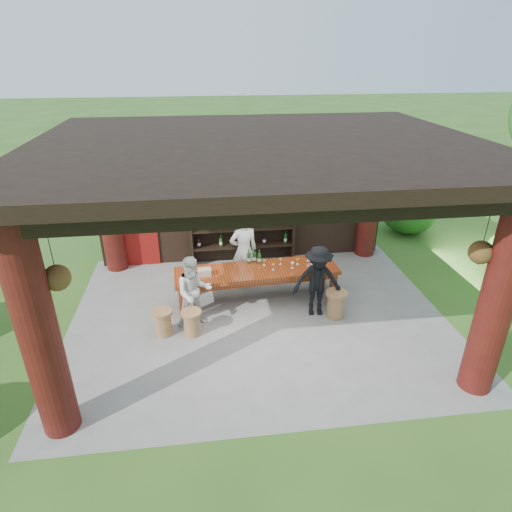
{
  "coord_description": "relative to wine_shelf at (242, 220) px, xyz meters",
  "views": [
    {
      "loc": [
        -0.99,
        -7.16,
        4.86
      ],
      "look_at": [
        0.0,
        0.4,
        1.15
      ],
      "focal_mm": 30.0,
      "sensor_mm": 36.0,
      "label": 1
    }
  ],
  "objects": [
    {
      "name": "ground",
      "position": [
        0.06,
        -2.45,
        -1.13
      ],
      "size": [
        90.0,
        90.0,
        0.0
      ],
      "primitive_type": "plane",
      "color": "#2D5119",
      "rests_on": "ground"
    },
    {
      "name": "pavilion",
      "position": [
        0.05,
        -2.02,
        1.0
      ],
      "size": [
        7.5,
        6.0,
        3.6
      ],
      "color": "slate",
      "rests_on": "ground"
    },
    {
      "name": "wine_shelf",
      "position": [
        0.0,
        0.0,
        0.0
      ],
      "size": [
        2.55,
        0.39,
        2.25
      ],
      "color": "black",
      "rests_on": "ground"
    },
    {
      "name": "tasting_table",
      "position": [
        0.11,
        -1.86,
        -0.49
      ],
      "size": [
        3.43,
        1.08,
        0.75
      ],
      "rotation": [
        0.0,
        0.0,
        0.06
      ],
      "color": "#63210E",
      "rests_on": "ground"
    },
    {
      "name": "stool_near_left",
      "position": [
        -1.25,
        -2.9,
        -0.86
      ],
      "size": [
        0.38,
        0.38,
        0.5
      ],
      "rotation": [
        0.0,
        0.0,
        0.08
      ],
      "color": "brown",
      "rests_on": "ground"
    },
    {
      "name": "stool_near_right",
      "position": [
        1.58,
        -2.66,
        -0.83
      ],
      "size": [
        0.43,
        0.43,
        0.56
      ],
      "rotation": [
        0.0,
        0.0,
        0.09
      ],
      "color": "brown",
      "rests_on": "ground"
    },
    {
      "name": "stool_far_left",
      "position": [
        -1.79,
        -2.82,
        -0.85
      ],
      "size": [
        0.39,
        0.39,
        0.52
      ],
      "rotation": [
        0.0,
        0.0,
        -0.3
      ],
      "color": "brown",
      "rests_on": "ground"
    },
    {
      "name": "host",
      "position": [
        -0.1,
        -1.18,
        -0.26
      ],
      "size": [
        0.7,
        0.53,
        1.72
      ],
      "primitive_type": "imported",
      "rotation": [
        0.0,
        0.0,
        3.34
      ],
      "color": "white",
      "rests_on": "ground"
    },
    {
      "name": "guest_woman",
      "position": [
        -1.19,
        -2.55,
        -0.41
      ],
      "size": [
        0.79,
        0.67,
        1.43
      ],
      "primitive_type": "imported",
      "rotation": [
        0.0,
        0.0,
        0.19
      ],
      "color": "beige",
      "rests_on": "ground"
    },
    {
      "name": "guest_man",
      "position": [
        1.22,
        -2.51,
        -0.38
      ],
      "size": [
        1.01,
        0.65,
        1.49
      ],
      "primitive_type": "imported",
      "rotation": [
        0.0,
        0.0,
        -0.11
      ],
      "color": "black",
      "rests_on": "ground"
    },
    {
      "name": "table_bottles",
      "position": [
        0.09,
        -1.54,
        -0.22
      ],
      "size": [
        0.3,
        0.15,
        0.31
      ],
      "color": "#194C1E",
      "rests_on": "tasting_table"
    },
    {
      "name": "table_glasses",
      "position": [
        0.81,
        -1.8,
        -0.3
      ],
      "size": [
        1.06,
        0.3,
        0.15
      ],
      "color": "silver",
      "rests_on": "tasting_table"
    },
    {
      "name": "napkin_basket",
      "position": [
        -0.97,
        -1.98,
        -0.31
      ],
      "size": [
        0.27,
        0.2,
        0.14
      ],
      "primitive_type": "cube",
      "rotation": [
        0.0,
        0.0,
        0.06
      ],
      "color": "#BF6672",
      "rests_on": "tasting_table"
    },
    {
      "name": "shrubs",
      "position": [
        2.94,
        -1.78,
        -0.58
      ],
      "size": [
        15.84,
        7.84,
        1.36
      ],
      "color": "#194C14",
      "rests_on": "ground"
    },
    {
      "name": "trees",
      "position": [
        3.53,
        -0.91,
        2.24
      ],
      "size": [
        20.42,
        9.99,
        4.8
      ],
      "color": "#3F2819",
      "rests_on": "ground"
    }
  ]
}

